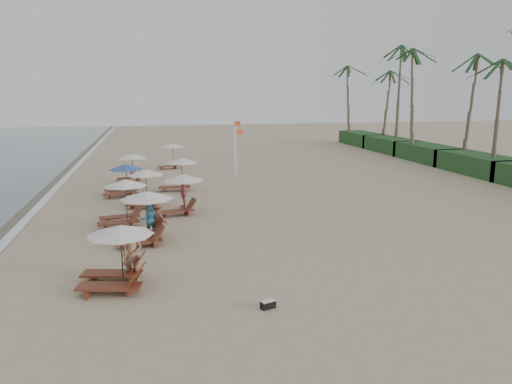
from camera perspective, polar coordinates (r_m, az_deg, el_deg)
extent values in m
plane|color=tan|center=(21.63, 0.31, -6.18)|extent=(160.00, 160.00, 0.00)
cube|color=#6B5E4C|center=(31.81, -26.62, -1.59)|extent=(3.20, 140.00, 0.01)
cube|color=white|center=(31.50, -24.33, -1.48)|extent=(0.50, 140.00, 0.02)
cube|color=#193D1C|center=(43.98, 24.88, 3.02)|extent=(3.20, 8.00, 1.60)
cube|color=#193D1C|center=(50.09, 19.73, 4.37)|extent=(3.20, 8.00, 1.60)
cube|color=#193D1C|center=(56.53, 15.71, 5.39)|extent=(3.20, 8.00, 1.60)
cube|color=#193D1C|center=(63.21, 12.52, 6.19)|extent=(3.20, 8.00, 1.60)
cylinder|color=brown|center=(42.30, 26.70, 7.61)|extent=(0.36, 0.36, 9.00)
cylinder|color=brown|center=(46.96, 23.62, 8.66)|extent=(0.36, 0.36, 9.80)
cylinder|color=brown|center=(50.31, 18.48, 9.63)|extent=(0.36, 0.36, 10.60)
cylinder|color=brown|center=(55.27, 16.54, 10.31)|extent=(0.36, 0.36, 11.40)
cylinder|color=brown|center=(60.32, 14.83, 9.34)|extent=(0.36, 0.36, 9.00)
cylinder|color=brown|center=(64.23, 11.26, 9.99)|extent=(0.36, 0.36, 9.80)
cylinder|color=black|center=(17.38, -15.62, -7.46)|extent=(0.05, 0.05, 2.15)
cone|color=white|center=(17.09, -15.80, -4.37)|extent=(2.30, 2.30, 0.35)
cylinder|color=black|center=(22.02, -12.76, -3.04)|extent=(0.05, 0.05, 2.30)
cone|color=white|center=(21.78, -12.89, -0.37)|extent=(2.37, 2.37, 0.35)
cylinder|color=black|center=(25.39, -15.12, -1.22)|extent=(0.05, 0.05, 2.27)
cone|color=white|center=(25.19, -15.25, 1.08)|extent=(2.17, 2.17, 0.35)
cylinder|color=black|center=(29.03, -12.87, 0.40)|extent=(0.05, 0.05, 2.18)
cone|color=white|center=(28.86, -12.96, 2.32)|extent=(2.12, 2.12, 0.35)
cylinder|color=black|center=(32.53, -15.10, 1.34)|extent=(0.05, 0.05, 2.00)
cone|color=#325294|center=(32.39, -15.18, 2.91)|extent=(2.22, 2.22, 0.35)
cylinder|color=black|center=(37.30, -14.41, 2.74)|extent=(0.05, 0.05, 2.09)
cone|color=white|center=(37.17, -14.49, 4.18)|extent=(2.20, 2.20, 0.35)
cylinder|color=black|center=(26.96, -8.57, -0.33)|extent=(0.05, 0.05, 2.15)
cone|color=white|center=(26.78, -8.63, 1.71)|extent=(2.24, 2.24, 0.35)
cylinder|color=black|center=(33.66, -8.79, 2.08)|extent=(0.05, 0.05, 2.15)
cone|color=white|center=(33.51, -8.85, 3.72)|extent=(2.24, 2.24, 0.35)
cylinder|color=black|center=(43.45, -9.80, 4.22)|extent=(0.05, 0.05, 2.15)
cone|color=white|center=(43.33, -9.85, 5.50)|extent=(2.24, 2.24, 0.35)
imported|color=#A07457|center=(17.91, -14.47, -7.25)|extent=(0.73, 0.51, 1.90)
imported|color=teal|center=(23.08, -12.61, -3.16)|extent=(0.90, 0.75, 1.67)
imported|color=brown|center=(23.23, -11.58, -3.06)|extent=(1.21, 1.12, 1.63)
imported|color=#CB5160|center=(28.51, -8.61, -0.19)|extent=(0.56, 1.02, 1.64)
imported|color=#9D7855|center=(34.26, -14.40, 1.53)|extent=(0.81, 0.92, 1.58)
cube|color=black|center=(15.51, 1.43, -13.23)|extent=(0.52, 0.37, 0.23)
cube|color=silver|center=(15.46, 1.44, -12.81)|extent=(0.49, 0.35, 0.04)
cylinder|color=silver|center=(37.21, -2.39, 4.62)|extent=(0.08, 0.08, 4.06)
cube|color=#E14F2A|center=(37.09, -1.98, 7.13)|extent=(0.55, 0.02, 0.40)
cylinder|color=silver|center=(40.45, -2.62, 5.50)|extent=(0.08, 0.08, 4.50)
cube|color=#E14F2A|center=(40.34, -2.25, 8.13)|extent=(0.55, 0.02, 0.40)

